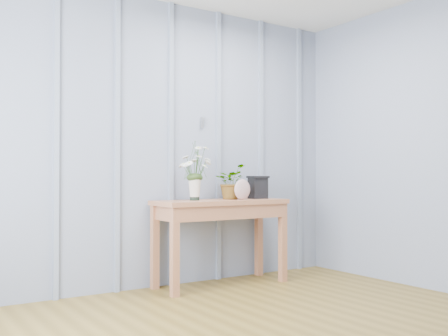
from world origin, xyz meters
TOP-DOWN VIEW (x-y plane):
  - room_shell at (0.00, 0.92)m, footprint 4.00×4.50m
  - sideboard at (0.62, 1.99)m, footprint 1.20×0.45m
  - daisy_vase at (0.37, 2.02)m, footprint 0.36×0.27m
  - spider_plant at (0.76, 2.05)m, footprint 0.37×0.37m
  - felt_disc_vessel at (0.79, 1.91)m, footprint 0.19×0.07m
  - carved_box at (1.03, 1.99)m, footprint 0.18×0.14m

SIDE VIEW (x-z plane):
  - sideboard at x=0.62m, z-range 0.26..1.01m
  - felt_disc_vessel at x=0.79m, z-range 0.75..0.93m
  - carved_box at x=1.03m, z-range 0.75..0.96m
  - spider_plant at x=0.76m, z-range 0.75..1.07m
  - daisy_vase at x=0.37m, z-range 0.81..1.33m
  - room_shell at x=0.00m, z-range 0.74..3.24m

